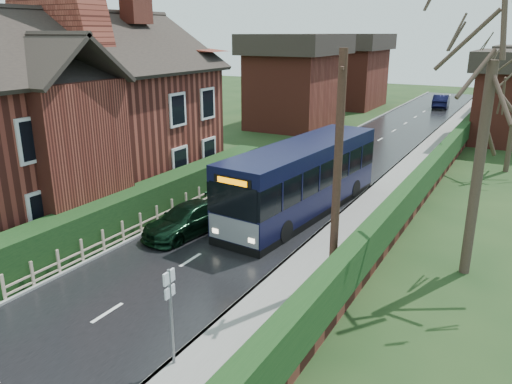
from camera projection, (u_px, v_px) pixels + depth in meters
The scene contains 17 objects.
ground at pixel (153, 284), 15.98m from camera, with size 140.00×140.00×0.00m, color #2B401B.
road at pixel (288, 198), 24.29m from camera, with size 6.00×100.00×0.02m, color black.
pavement at pixel (374, 211), 22.30m from camera, with size 2.50×100.00×0.14m, color slate.
kerb_right at pixel (348, 207), 22.86m from camera, with size 0.12×100.00×0.14m, color gray.
kerb_left at pixel (235, 188), 25.70m from camera, with size 0.12×100.00×0.10m, color gray.
front_hedge at pixel (158, 199), 21.71m from camera, with size 1.20×16.00×1.60m, color black.
picket_fence at pixel (172, 209), 21.46m from camera, with size 0.10×16.00×0.90m, color tan, non-canonical shape.
right_wall_hedge at pixel (411, 196), 21.29m from camera, with size 0.60×50.00×1.80m.
brick_house at pixel (67, 109), 22.67m from camera, with size 9.30×14.60×10.30m.
bus at pixel (302, 179), 21.87m from camera, with size 3.25×10.47×3.13m.
car_silver at pixel (259, 178), 25.33m from camera, with size 1.49×3.70×1.26m, color #B5B4B9.
car_green at pixel (187, 219), 19.87m from camera, with size 1.66×4.08×1.19m, color black.
car_distant at pixel (441, 101), 53.13m from camera, with size 1.53×4.38×1.44m, color black.
bus_stop_sign at pixel (171, 305), 11.48m from camera, with size 0.08×0.39×2.61m.
telegraph_pole at pixel (337, 175), 14.68m from camera, with size 0.35×0.92×7.30m.
tree_right_near at pixel (496, 43), 14.56m from camera, with size 4.58×4.58×9.89m.
tree_house_side at pixel (145, 43), 28.55m from camera, with size 4.18×4.18×9.51m.
Camera 1 is at (9.86, -10.89, 7.69)m, focal length 35.00 mm.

